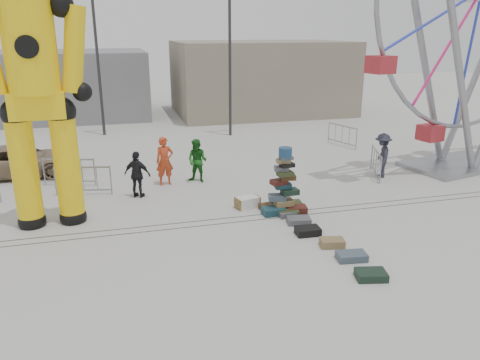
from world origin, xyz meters
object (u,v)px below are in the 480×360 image
object	(u,v)px
steamer_trunk	(247,202)
barricade_wheel_back	(342,135)
lamp_post_right	(232,55)
pedestrian_green	(197,161)
ferris_wheel	(478,15)
barricade_wheel_front	(376,163)
barricade_dummy_b	(69,172)
pedestrian_red	(165,161)
lamp_post_left	(99,55)
barricade_dummy_c	(83,181)
pedestrian_grey	(382,155)
parked_suv	(21,161)
crash_test_dummy	(35,85)
suitcase_tower	(283,194)
pedestrian_black	(137,175)

from	to	relation	value
steamer_trunk	barricade_wheel_back	bearing A→B (deg)	31.83
lamp_post_right	pedestrian_green	bearing A→B (deg)	-113.19
ferris_wheel	barricade_wheel_front	size ratio (longest dim) A/B	6.48
barricade_dummy_b	pedestrian_green	world-z (taller)	pedestrian_green
pedestrian_red	lamp_post_left	bearing A→B (deg)	96.73
barricade_dummy_b	barricade_dummy_c	bearing A→B (deg)	-48.73
pedestrian_grey	parked_suv	distance (m)	14.88
barricade_dummy_c	parked_suv	size ratio (longest dim) A/B	0.44
barricade_dummy_c	lamp_post_right	bearing A→B (deg)	59.16
barricade_dummy_c	barricade_wheel_front	xyz separation A→B (m)	(11.55, -0.74, 0.00)
barricade_dummy_c	crash_test_dummy	bearing A→B (deg)	-96.17
lamp_post_right	parked_suv	bearing A→B (deg)	-152.93
pedestrian_green	steamer_trunk	bearing A→B (deg)	-34.94
ferris_wheel	barricade_wheel_front	bearing A→B (deg)	172.25
lamp_post_left	barricade_wheel_front	distance (m)	16.05
barricade_wheel_front	barricade_wheel_back	xyz separation A→B (m)	(1.10, 5.20, 0.00)
suitcase_tower	barricade_wheel_front	world-z (taller)	suitcase_tower
crash_test_dummy	ferris_wheel	size ratio (longest dim) A/B	0.63
suitcase_tower	crash_test_dummy	bearing A→B (deg)	174.47
barricade_wheel_back	ferris_wheel	bearing A→B (deg)	14.94
suitcase_tower	pedestrian_black	xyz separation A→B (m)	(-4.58, 2.70, 0.23)
barricade_wheel_front	parked_suv	world-z (taller)	parked_suv
steamer_trunk	pedestrian_grey	xyz separation A→B (m)	(6.26, 1.90, 0.73)
ferris_wheel	barricade_wheel_back	bearing A→B (deg)	110.57
barricade_dummy_b	barricade_wheel_back	size ratio (longest dim) A/B	1.00
lamp_post_left	barricade_wheel_back	bearing A→B (deg)	-26.74
suitcase_tower	pedestrian_green	distance (m)	4.49
parked_suv	pedestrian_red	bearing A→B (deg)	-115.19
barricade_dummy_b	pedestrian_green	xyz separation A→B (m)	(4.90, -0.83, 0.31)
pedestrian_black	barricade_dummy_c	bearing A→B (deg)	7.58
barricade_dummy_b	parked_suv	distance (m)	2.77
steamer_trunk	barricade_wheel_back	distance (m)	10.22
barricade_wheel_back	pedestrian_green	distance (m)	9.24
suitcase_tower	pedestrian_grey	world-z (taller)	suitcase_tower
crash_test_dummy	lamp_post_left	bearing A→B (deg)	81.05
barricade_dummy_b	pedestrian_green	size ratio (longest dim) A/B	1.16
suitcase_tower	barricade_dummy_b	size ratio (longest dim) A/B	1.10
suitcase_tower	pedestrian_black	distance (m)	5.32
barricade_dummy_b	pedestrian_black	xyz separation A→B (m)	(2.50, -2.04, 0.30)
pedestrian_black	pedestrian_grey	world-z (taller)	pedestrian_grey
lamp_post_left	crash_test_dummy	size ratio (longest dim) A/B	0.98
barricade_dummy_c	barricade_wheel_back	size ratio (longest dim) A/B	1.00
lamp_post_left	pedestrian_black	xyz separation A→B (m)	(1.18, -11.20, -3.63)
parked_suv	suitcase_tower	bearing A→B (deg)	-125.45
barricade_dummy_c	pedestrian_red	xyz separation A→B (m)	(3.04, 0.44, 0.40)
suitcase_tower	pedestrian_green	xyz separation A→B (m)	(-2.18, 3.91, 0.24)
steamer_trunk	pedestrian_grey	world-z (taller)	pedestrian_grey
ferris_wheel	crash_test_dummy	bearing A→B (deg)	175.10
barricade_dummy_b	barricade_dummy_c	world-z (taller)	same
crash_test_dummy	pedestrian_grey	distance (m)	13.08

